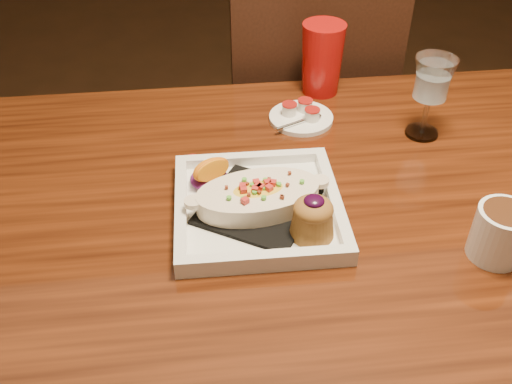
{
  "coord_description": "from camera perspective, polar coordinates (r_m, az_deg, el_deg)",
  "views": [
    {
      "loc": [
        -0.28,
        -0.67,
        1.36
      ],
      "look_at": [
        -0.2,
        0.04,
        0.77
      ],
      "focal_mm": 40.0,
      "sensor_mm": 36.0,
      "label": 1
    }
  ],
  "objects": [
    {
      "name": "red_tumbler",
      "position": [
        1.23,
        6.62,
        13.09
      ],
      "size": [
        0.09,
        0.09,
        0.15
      ],
      "primitive_type": "cone",
      "color": "#B00F0C",
      "rests_on": "table"
    },
    {
      "name": "creamer_loose",
      "position": [
        1.01,
        -6.34,
        2.84
      ],
      "size": [
        0.03,
        0.03,
        0.02
      ],
      "color": "silver",
      "rests_on": "table"
    },
    {
      "name": "plate",
      "position": [
        0.9,
        0.72,
        -1.14
      ],
      "size": [
        0.27,
        0.27,
        0.08
      ],
      "rotation": [
        0.0,
        0.0,
        -0.02
      ],
      "color": "white",
      "rests_on": "table"
    },
    {
      "name": "table",
      "position": [
        1.01,
        11.55,
        -5.9
      ],
      "size": [
        1.5,
        0.9,
        0.75
      ],
      "color": "#62280E",
      "rests_on": "floor"
    },
    {
      "name": "chair_far",
      "position": [
        1.58,
        4.74,
        6.39
      ],
      "size": [
        0.42,
        0.42,
        0.93
      ],
      "rotation": [
        0.0,
        0.0,
        3.14
      ],
      "color": "black",
      "rests_on": "floor"
    },
    {
      "name": "coffee_mug",
      "position": [
        0.9,
        23.44,
        -3.68
      ],
      "size": [
        0.11,
        0.08,
        0.08
      ],
      "rotation": [
        0.0,
        0.0,
        -0.37
      ],
      "color": "white",
      "rests_on": "table"
    },
    {
      "name": "goblet",
      "position": [
        1.1,
        17.2,
        10.35
      ],
      "size": [
        0.08,
        0.08,
        0.16
      ],
      "color": "silver",
      "rests_on": "table"
    },
    {
      "name": "saucer",
      "position": [
        1.15,
        4.52,
        7.6
      ],
      "size": [
        0.13,
        0.13,
        0.09
      ],
      "color": "white",
      "rests_on": "table"
    }
  ]
}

